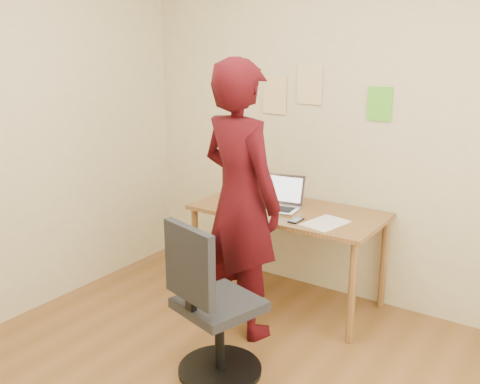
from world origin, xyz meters
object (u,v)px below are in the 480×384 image
Objects in this scene: phone at (296,220)px; person at (240,200)px; desk at (288,220)px; office_chair at (211,313)px; laptop at (279,201)px.

person is at bearing -126.96° from phone.
office_chair reaches higher than desk.
desk is 1.14m from office_chair.
phone is 0.44m from person.
desk is at bearing 111.45° from office_chair.
laptop is 2.80× the size of phone.
office_chair is (0.11, -1.11, -0.24)m from desk.
person is (-0.18, 0.58, 0.51)m from office_chair.
laptop is 0.20× the size of person.
office_chair is (-0.07, -0.90, -0.33)m from phone.
laptop is 1.18m from office_chair.
laptop is 0.37× the size of office_chair.
desk is at bearing 131.67° from phone.
office_chair is at bearing -92.91° from phone.
laptop is at bearing -74.34° from person.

